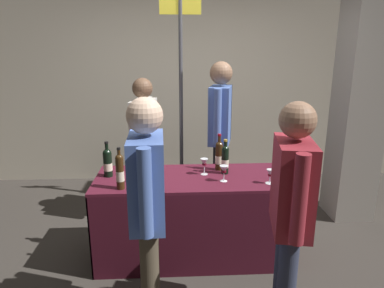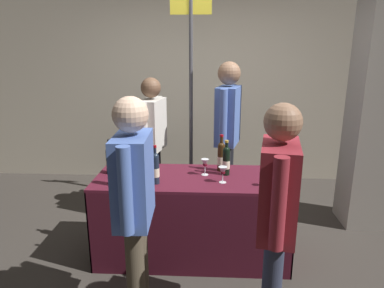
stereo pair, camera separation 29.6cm
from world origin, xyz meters
name	(u,v)px [view 1 (the left image)]	position (x,y,z in m)	size (l,w,h in m)	color
ground_plane	(192,253)	(0.00, 0.00, 0.00)	(12.00, 12.00, 0.00)	#38332D
back_partition	(184,71)	(0.00, 2.09, 1.55)	(6.81, 0.12, 3.10)	#B2A893
concrete_pillar	(365,56)	(1.83, 0.73, 1.78)	(0.44, 0.44, 3.56)	gray
tasting_table	(192,202)	(0.00, 0.00, 0.53)	(1.70, 0.68, 0.77)	#4C1423
featured_wine_bottle	(120,171)	(-0.59, -0.24, 0.92)	(0.07, 0.07, 0.35)	#38230F
display_bottle_0	(108,162)	(-0.74, 0.06, 0.90)	(0.08, 0.08, 0.32)	black
display_bottle_1	(219,155)	(0.26, 0.17, 0.91)	(0.07, 0.07, 0.34)	#38230F
display_bottle_2	(225,159)	(0.30, 0.07, 0.90)	(0.07, 0.07, 0.32)	black
display_bottle_3	(157,169)	(-0.30, -0.17, 0.91)	(0.07, 0.07, 0.33)	#192333
wine_glass_near_vendor	(270,174)	(0.64, -0.19, 0.85)	(0.07, 0.07, 0.12)	silver
wine_glass_mid	(204,163)	(0.11, 0.05, 0.88)	(0.07, 0.07, 0.15)	silver
wine_glass_near_taster	(224,170)	(0.26, -0.12, 0.87)	(0.07, 0.07, 0.14)	silver
vendor_presenter	(220,127)	(0.34, 0.77, 1.04)	(0.30, 0.55, 1.73)	black
vendor_assistant	(144,137)	(-0.48, 0.80, 0.93)	(0.28, 0.58, 1.57)	black
taster_foreground_right	(291,205)	(0.55, -0.95, 0.94)	(0.28, 0.58, 1.57)	#2D3347
taster_foreground_left	(148,200)	(-0.32, -0.86, 0.95)	(0.23, 0.57, 1.59)	#4C4233
booth_signpost	(181,89)	(-0.07, 1.10, 1.41)	(0.45, 0.04, 2.40)	#47474C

